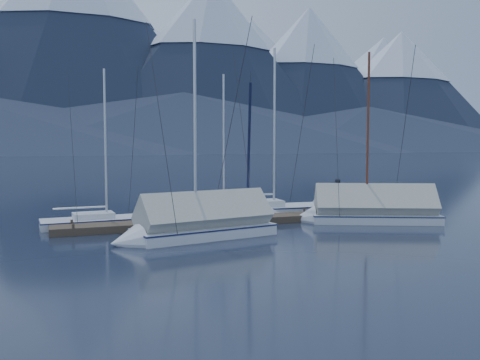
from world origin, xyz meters
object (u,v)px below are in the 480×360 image
(sailboat_open_mid, at_px, (232,215))
(sailboat_open_right, at_px, (283,211))
(sailboat_covered_near, at_px, (363,213))
(sailboat_covered_far, at_px, (193,227))
(sailboat_open_left, at_px, (116,222))
(person, at_px, (338,195))

(sailboat_open_mid, distance_m, sailboat_open_right, 3.22)
(sailboat_open_right, height_order, sailboat_covered_near, sailboat_open_right)
(sailboat_covered_far, bearing_deg, sailboat_open_left, 118.01)
(sailboat_open_left, distance_m, sailboat_open_mid, 6.27)
(sailboat_open_right, xyz_separation_m, sailboat_covered_near, (2.54, -4.23, 0.30))
(sailboat_covered_near, xyz_separation_m, person, (-0.16, 2.18, 0.74))
(sailboat_covered_near, height_order, person, sailboat_covered_near)
(sailboat_covered_near, distance_m, sailboat_covered_far, 9.52)
(sailboat_open_left, relative_size, person, 4.77)
(sailboat_open_right, bearing_deg, person, -40.81)
(sailboat_open_mid, xyz_separation_m, sailboat_covered_near, (5.75, -3.92, 0.33))
(sailboat_open_right, relative_size, person, 5.85)
(sailboat_open_left, bearing_deg, sailboat_open_right, 4.50)
(sailboat_open_right, bearing_deg, sailboat_covered_near, -59.05)
(sailboat_covered_near, relative_size, sailboat_covered_far, 0.95)
(sailboat_open_mid, bearing_deg, sailboat_covered_near, -34.33)
(sailboat_open_mid, relative_size, person, 4.84)
(sailboat_covered_far, bearing_deg, sailboat_open_right, 39.05)
(sailboat_open_left, height_order, sailboat_open_right, sailboat_open_right)
(person, bearing_deg, sailboat_covered_far, 126.64)
(sailboat_open_right, bearing_deg, sailboat_covered_far, -140.95)
(person, bearing_deg, sailboat_open_right, 64.96)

